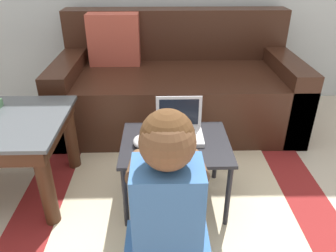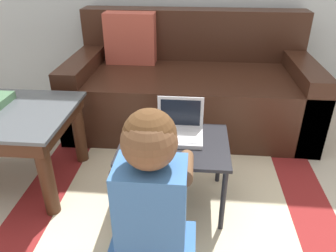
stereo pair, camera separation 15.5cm
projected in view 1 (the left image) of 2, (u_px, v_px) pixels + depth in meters
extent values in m
plane|color=beige|center=(162.00, 213.00, 1.62)|extent=(16.00, 16.00, 0.00)
cube|color=maroon|center=(177.00, 233.00, 1.51)|extent=(1.60, 1.97, 0.01)
cube|color=beige|center=(177.00, 232.00, 1.50)|extent=(1.15, 1.42, 0.00)
cube|color=#381E14|center=(177.00, 98.00, 2.38)|extent=(1.65, 0.85, 0.40)
cube|color=#381E14|center=(176.00, 34.00, 2.48)|extent=(1.65, 0.19, 0.36)
cube|color=#381E14|center=(73.00, 92.00, 2.34)|extent=(0.16, 0.85, 0.50)
cube|color=#381E14|center=(280.00, 90.00, 2.37)|extent=(0.16, 0.85, 0.50)
cube|color=#B24C3D|center=(114.00, 40.00, 2.33)|extent=(0.36, 0.14, 0.36)
cylinder|color=#422314|center=(47.00, 187.00, 1.47)|extent=(0.07, 0.07, 0.42)
cylinder|color=#422314|center=(71.00, 136.00, 1.87)|extent=(0.07, 0.07, 0.42)
cube|color=black|center=(175.00, 144.00, 1.54)|extent=(0.51, 0.40, 0.02)
cylinder|color=black|center=(125.00, 199.00, 1.46)|extent=(0.02, 0.02, 0.34)
cylinder|color=black|center=(228.00, 197.00, 1.47)|extent=(0.02, 0.02, 0.34)
cylinder|color=black|center=(131.00, 155.00, 1.78)|extent=(0.02, 0.02, 0.34)
cylinder|color=black|center=(216.00, 154.00, 1.79)|extent=(0.02, 0.02, 0.34)
cube|color=silver|center=(180.00, 137.00, 1.56)|extent=(0.22, 0.17, 0.02)
cube|color=silver|center=(180.00, 136.00, 1.54)|extent=(0.18, 0.10, 0.00)
cube|color=silver|center=(179.00, 112.00, 1.59)|extent=(0.22, 0.01, 0.16)
cube|color=black|center=(179.00, 112.00, 1.59)|extent=(0.19, 0.00, 0.13)
ellipsoid|color=silver|center=(141.00, 141.00, 1.51)|extent=(0.07, 0.10, 0.04)
cube|color=#3D70B2|center=(168.00, 209.00, 1.14)|extent=(0.24, 0.18, 0.36)
sphere|color=brown|center=(168.00, 143.00, 1.01)|extent=(0.18, 0.18, 0.18)
sphere|color=brown|center=(167.00, 136.00, 1.01)|extent=(0.17, 0.17, 0.17)
cylinder|color=brown|center=(136.00, 166.00, 1.21)|extent=(0.06, 0.28, 0.14)
cylinder|color=brown|center=(197.00, 165.00, 1.21)|extent=(0.06, 0.28, 0.14)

